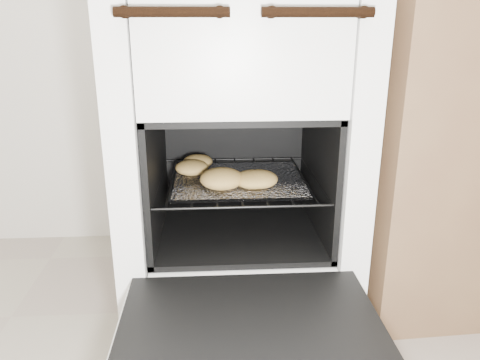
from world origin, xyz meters
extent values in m
cube|color=white|center=(-0.02, 1.18, 0.47)|extent=(0.61, 0.65, 0.93)
cylinder|color=black|center=(-0.16, 0.83, 0.81)|extent=(0.22, 0.02, 0.02)
cylinder|color=black|center=(0.12, 0.83, 0.81)|extent=(0.22, 0.02, 0.02)
cube|color=black|center=(-0.02, 0.65, 0.21)|extent=(0.53, 0.41, 0.02)
cube|color=white|center=(-0.02, 0.65, 0.19)|extent=(0.55, 0.43, 0.02)
cylinder|color=black|center=(-0.24, 1.09, 0.38)|extent=(0.01, 0.43, 0.01)
cylinder|color=black|center=(0.20, 1.09, 0.38)|extent=(0.01, 0.43, 0.01)
cylinder|color=black|center=(-0.02, 0.89, 0.38)|extent=(0.44, 0.01, 0.01)
cylinder|color=black|center=(-0.02, 1.30, 0.38)|extent=(0.44, 0.01, 0.01)
cylinder|color=black|center=(-0.20, 1.09, 0.38)|extent=(0.01, 0.41, 0.01)
cylinder|color=black|center=(-0.14, 1.09, 0.38)|extent=(0.01, 0.41, 0.01)
cylinder|color=black|center=(-0.08, 1.09, 0.38)|extent=(0.01, 0.41, 0.01)
cylinder|color=black|center=(-0.02, 1.09, 0.38)|extent=(0.01, 0.41, 0.01)
cylinder|color=black|center=(0.04, 1.09, 0.38)|extent=(0.01, 0.41, 0.01)
cylinder|color=black|center=(0.10, 1.09, 0.38)|extent=(0.01, 0.41, 0.01)
cylinder|color=black|center=(0.16, 1.09, 0.38)|extent=(0.01, 0.41, 0.01)
cube|color=white|center=(-0.02, 1.07, 0.38)|extent=(0.34, 0.30, 0.01)
ellipsoid|color=tan|center=(0.02, 1.01, 0.41)|extent=(0.14, 0.14, 0.04)
ellipsoid|color=tan|center=(0.03, 1.01, 0.41)|extent=(0.14, 0.14, 0.04)
ellipsoid|color=tan|center=(-0.07, 1.00, 0.41)|extent=(0.16, 0.16, 0.05)
ellipsoid|color=tan|center=(-0.13, 1.18, 0.41)|extent=(0.10, 0.10, 0.04)
ellipsoid|color=tan|center=(-0.15, 1.12, 0.41)|extent=(0.12, 0.12, 0.04)
camera|label=1|loc=(-0.09, -0.13, 0.79)|focal=35.00mm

